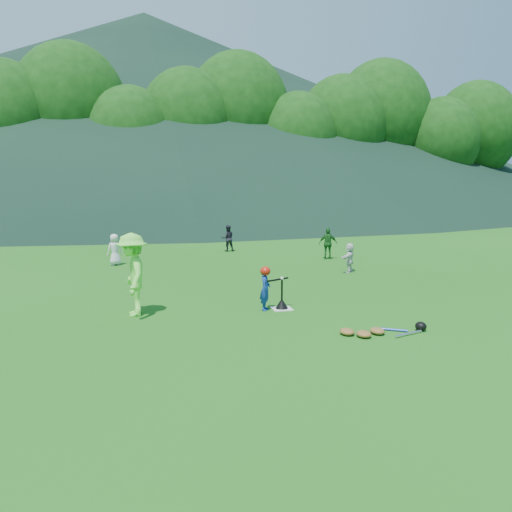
% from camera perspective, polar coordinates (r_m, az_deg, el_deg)
% --- Properties ---
extents(ground, '(120.00, 120.00, 0.00)m').
position_cam_1_polar(ground, '(11.82, 2.96, -6.07)').
color(ground, '#1E5B14').
rests_on(ground, ground).
extents(home_plate, '(0.45, 0.45, 0.02)m').
position_cam_1_polar(home_plate, '(11.82, 2.96, -6.03)').
color(home_plate, silver).
rests_on(home_plate, ground).
extents(baseball, '(0.08, 0.08, 0.08)m').
position_cam_1_polar(baseball, '(11.66, 2.99, -2.56)').
color(baseball, white).
rests_on(baseball, batting_tee).
extents(batter_child, '(0.37, 0.43, 1.01)m').
position_cam_1_polar(batter_child, '(11.61, 1.06, -3.79)').
color(batter_child, navy).
rests_on(batter_child, ground).
extents(adult_coach, '(0.74, 1.23, 1.85)m').
position_cam_1_polar(adult_coach, '(11.41, -13.93, -2.08)').
color(adult_coach, '#71F448').
rests_on(adult_coach, ground).
extents(fielder_a, '(0.65, 0.56, 1.13)m').
position_cam_1_polar(fielder_a, '(18.49, -15.84, 0.71)').
color(fielder_a, silver).
rests_on(fielder_a, ground).
extents(fielder_b, '(0.55, 0.44, 1.12)m').
position_cam_1_polar(fielder_b, '(21.38, -3.25, 2.04)').
color(fielder_b, black).
rests_on(fielder_b, ground).
extents(fielder_c, '(0.76, 0.46, 1.21)m').
position_cam_1_polar(fielder_c, '(19.38, 8.24, 1.42)').
color(fielder_c, '#1B5C1F').
rests_on(fielder_c, ground).
extents(fielder_d, '(0.84, 0.83, 0.97)m').
position_cam_1_polar(fielder_d, '(16.72, 10.63, -0.19)').
color(fielder_d, silver).
rests_on(fielder_d, ground).
extents(batting_tee, '(0.30, 0.30, 0.68)m').
position_cam_1_polar(batting_tee, '(11.79, 2.97, -5.47)').
color(batting_tee, black).
rests_on(batting_tee, home_plate).
extents(batter_gear, '(0.72, 0.29, 0.37)m').
position_cam_1_polar(batter_gear, '(11.54, 1.18, -1.81)').
color(batter_gear, '#B61B0C').
rests_on(batter_gear, ground).
extents(equipment_pile, '(1.80, 0.68, 0.19)m').
position_cam_1_polar(equipment_pile, '(10.20, 13.74, -8.32)').
color(equipment_pile, olive).
rests_on(equipment_pile, ground).
extents(outfield_fence, '(70.07, 0.08, 1.33)m').
position_cam_1_polar(outfield_fence, '(39.15, -9.14, 5.10)').
color(outfield_fence, gray).
rests_on(outfield_fence, ground).
extents(tree_line, '(70.04, 11.40, 14.82)m').
position_cam_1_polar(tree_line, '(45.21, -9.77, 15.07)').
color(tree_line, '#382314').
rests_on(tree_line, ground).
extents(distant_hills, '(155.00, 140.00, 32.00)m').
position_cam_1_polar(distant_hills, '(93.62, -17.19, 15.55)').
color(distant_hills, black).
rests_on(distant_hills, ground).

